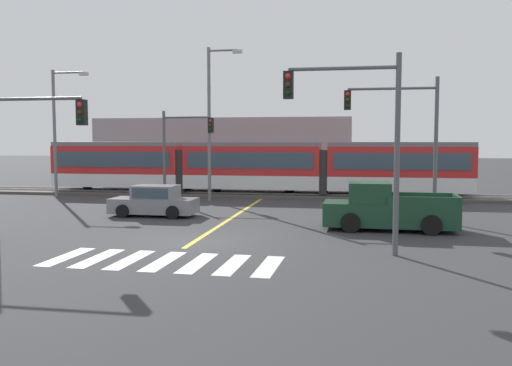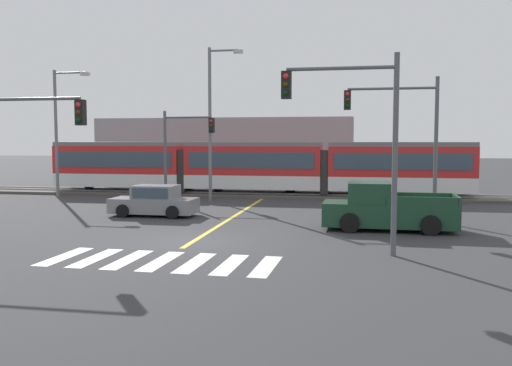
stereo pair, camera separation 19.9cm
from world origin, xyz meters
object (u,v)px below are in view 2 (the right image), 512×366
traffic_light_near_right (357,124)px  street_lamp_centre (213,115)px  traffic_light_near_left (25,140)px  sedan_crossing (154,202)px  pickup_truck (386,210)px  street_lamp_west (59,125)px  light_rail_tram (254,165)px  traffic_light_far_left (182,141)px  traffic_light_mid_right (405,127)px

traffic_light_near_right → street_lamp_centre: 16.83m
traffic_light_near_right → traffic_light_near_left: bearing=-179.9°
sedan_crossing → traffic_light_near_left: size_ratio=0.76×
pickup_truck → street_lamp_centre: bearing=136.9°
sedan_crossing → street_lamp_centre: street_lamp_centre is taller
pickup_truck → street_lamp_west: street_lamp_west is taller
light_rail_tram → sedan_crossing: bearing=-106.1°
traffic_light_near_right → sedan_crossing: bearing=143.1°
traffic_light_near_right → traffic_light_far_left: (-10.62, 14.31, -0.61)m
sedan_crossing → street_lamp_centre: (1.11, 7.02, 4.54)m
traffic_light_far_left → light_rail_tram: bearing=42.1°
street_lamp_west → street_lamp_centre: (10.45, -0.37, 0.49)m
sedan_crossing → traffic_light_mid_right: (11.95, 0.62, 3.64)m
sedan_crossing → pickup_truck: size_ratio=0.77×
traffic_light_mid_right → street_lamp_centre: (-10.84, 6.40, 0.90)m
traffic_light_far_left → traffic_light_mid_right: traffic_light_mid_right is taller
light_rail_tram → sedan_crossing: light_rail_tram is taller
street_lamp_centre → traffic_light_mid_right: bearing=-30.6°
traffic_light_near_right → traffic_light_mid_right: 8.26m
light_rail_tram → pickup_truck: bearing=-57.7°
pickup_truck → street_lamp_west: (-20.35, 9.62, 3.91)m
light_rail_tram → sedan_crossing: size_ratio=6.66×
street_lamp_centre → sedan_crossing: bearing=-98.9°
pickup_truck → traffic_light_near_right: traffic_light_near_right is taller
traffic_light_mid_right → traffic_light_near_left: bearing=-150.1°
pickup_truck → traffic_light_near_right: size_ratio=0.84×
street_lamp_west → street_lamp_centre: size_ratio=0.89×
traffic_light_near_left → street_lamp_west: size_ratio=0.67×
traffic_light_near_right → traffic_light_mid_right: bearing=74.9°
street_lamp_west → pickup_truck: bearing=-25.3°
sedan_crossing → traffic_light_near_right: 12.75m
traffic_light_mid_right → street_lamp_west: bearing=162.4°
traffic_light_mid_right → street_lamp_west: 22.34m
street_lamp_west → traffic_light_mid_right: bearing=-17.6°
light_rail_tram → traffic_light_near_left: bearing=-105.7°
pickup_truck → traffic_light_near_left: traffic_light_near_left is taller
sedan_crossing → traffic_light_near_right: traffic_light_near_right is taller
street_lamp_centre → light_rail_tram: bearing=60.8°
traffic_light_near_left → traffic_light_mid_right: bearing=29.9°
sedan_crossing → pickup_truck: bearing=-11.4°
pickup_truck → traffic_light_near_left: 14.28m
sedan_crossing → street_lamp_west: street_lamp_west is taller
traffic_light_far_left → street_lamp_centre: size_ratio=0.59×
light_rail_tram → street_lamp_centre: size_ratio=3.00×
street_lamp_west → traffic_light_far_left: bearing=-3.0°
street_lamp_west → sedan_crossing: bearing=-38.4°
sedan_crossing → street_lamp_west: size_ratio=0.51×
light_rail_tram → street_lamp_centre: bearing=-119.2°
pickup_truck → traffic_light_near_left: (-13.00, -5.16, 2.88)m
traffic_light_near_right → traffic_light_far_left: traffic_light_near_right is taller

